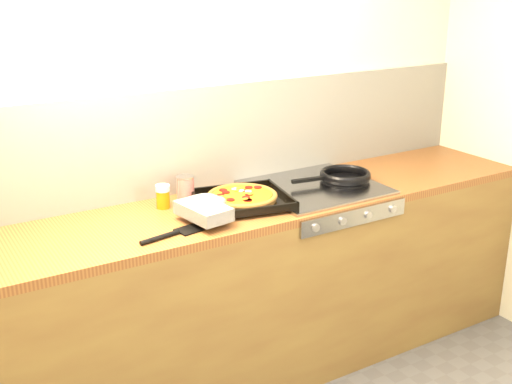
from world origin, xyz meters
TOP-DOWN VIEW (x-y plane):
  - room_shell at (0.00, 1.39)m, footprint 3.20×3.20m
  - counter_run at (0.00, 1.10)m, footprint 3.20×0.62m
  - stovetop at (0.45, 1.10)m, footprint 0.60×0.56m
  - pizza_on_tray at (-0.05, 1.05)m, footprint 0.57×0.45m
  - frying_pan at (0.62, 1.08)m, footprint 0.44×0.29m
  - tomato_can at (-0.17, 1.27)m, footprint 0.09×0.09m
  - juice_glass at (-0.30, 1.23)m, footprint 0.08×0.08m
  - wooden_spoon at (0.02, 1.26)m, footprint 0.30×0.08m
  - black_spatula at (-0.40, 0.91)m, footprint 0.29×0.10m

SIDE VIEW (x-z plane):
  - counter_run at x=0.00m, z-range 0.00..0.90m
  - stovetop at x=0.45m, z-range 0.90..0.92m
  - black_spatula at x=-0.40m, z-range 0.90..0.92m
  - wooden_spoon at x=0.02m, z-range 0.90..0.92m
  - frying_pan at x=0.62m, z-range 0.92..0.96m
  - pizza_on_tray at x=-0.05m, z-range 0.91..0.98m
  - juice_glass at x=-0.30m, z-range 0.90..1.01m
  - tomato_can at x=-0.17m, z-range 0.90..1.02m
  - room_shell at x=0.00m, z-range -0.45..2.75m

